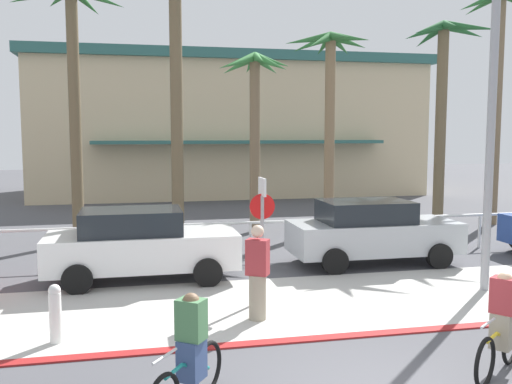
# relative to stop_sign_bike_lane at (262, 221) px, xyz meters

# --- Properties ---
(ground_plane) EXTENTS (80.00, 80.00, 0.00)m
(ground_plane) POSITION_rel_stop_sign_bike_lane_xyz_m (0.59, 5.54, -1.68)
(ground_plane) COLOR #4C4C51
(sidewalk_strip) EXTENTS (44.00, 4.00, 0.02)m
(sidewalk_strip) POSITION_rel_stop_sign_bike_lane_xyz_m (0.59, -0.26, -1.67)
(sidewalk_strip) COLOR beige
(sidewalk_strip) RESTS_ON ground
(curb_paint) EXTENTS (44.00, 0.24, 0.03)m
(curb_paint) POSITION_rel_stop_sign_bike_lane_xyz_m (0.59, -2.26, -1.66)
(curb_paint) COLOR maroon
(curb_paint) RESTS_ON ground
(building_backdrop) EXTENTS (21.62, 10.30, 7.67)m
(building_backdrop) POSITION_rel_stop_sign_bike_lane_xyz_m (2.89, 21.98, 2.18)
(building_backdrop) COLOR beige
(building_backdrop) RESTS_ON ground
(rail_fence) EXTENTS (18.95, 0.08, 1.04)m
(rail_fence) POSITION_rel_stop_sign_bike_lane_xyz_m (0.59, 4.04, -0.84)
(rail_fence) COLOR white
(rail_fence) RESTS_ON ground
(stop_sign_bike_lane) EXTENTS (0.52, 0.56, 2.56)m
(stop_sign_bike_lane) POSITION_rel_stop_sign_bike_lane_xyz_m (0.00, 0.00, 0.00)
(stop_sign_bike_lane) COLOR gray
(stop_sign_bike_lane) RESTS_ON ground
(bollard_2) EXTENTS (0.20, 0.20, 1.00)m
(bollard_2) POSITION_rel_stop_sign_bike_lane_xyz_m (-3.83, -1.54, -1.16)
(bollard_2) COLOR white
(bollard_2) RESTS_ON ground
(streetlight_curb) EXTENTS (0.24, 2.54, 7.50)m
(streetlight_curb) POSITION_rel_stop_sign_bike_lane_xyz_m (4.97, -0.45, 2.60)
(streetlight_curb) COLOR #9EA0A5
(streetlight_curb) RESTS_ON ground
(palm_tree_2) EXTENTS (3.43, 3.02, 7.95)m
(palm_tree_2) POSITION_rel_stop_sign_bike_lane_xyz_m (-4.27, 7.36, 4.05)
(palm_tree_2) COLOR brown
(palm_tree_2) RESTS_ON ground
(palm_tree_3) EXTENTS (3.27, 3.07, 8.39)m
(palm_tree_3) POSITION_rel_stop_sign_bike_lane_xyz_m (-1.19, 5.64, 4.32)
(palm_tree_3) COLOR brown
(palm_tree_3) RESTS_ON ground
(palm_tree_4) EXTENTS (2.55, 2.80, 6.19)m
(palm_tree_4) POSITION_rel_stop_sign_bike_lane_xyz_m (1.59, 8.14, 3.02)
(palm_tree_4) COLOR #756047
(palm_tree_4) RESTS_ON ground
(palm_tree_5) EXTENTS (3.02, 3.33, 6.94)m
(palm_tree_5) POSITION_rel_stop_sign_bike_lane_xyz_m (4.24, 7.97, 3.62)
(palm_tree_5) COLOR #846B4C
(palm_tree_5) RESTS_ON ground
(palm_tree_6) EXTENTS (2.96, 2.86, 7.12)m
(palm_tree_6) POSITION_rel_stop_sign_bike_lane_xyz_m (7.53, 6.16, 3.56)
(palm_tree_6) COLOR brown
(palm_tree_6) RESTS_ON ground
(palm_tree_7) EXTENTS (2.79, 3.30, 8.68)m
(palm_tree_7) POSITION_rel_stop_sign_bike_lane_xyz_m (10.78, 7.90, 4.62)
(palm_tree_7) COLOR #756047
(palm_tree_7) RESTS_ON ground
(car_white_1) EXTENTS (4.40, 2.02, 1.69)m
(car_white_1) POSITION_rel_stop_sign_bike_lane_xyz_m (-2.41, 2.29, -0.81)
(car_white_1) COLOR white
(car_white_1) RESTS_ON ground
(car_silver_2) EXTENTS (4.40, 2.02, 1.69)m
(car_silver_2) POSITION_rel_stop_sign_bike_lane_xyz_m (3.59, 2.73, -0.81)
(car_silver_2) COLOR #B2B7BC
(car_silver_2) RESTS_ON ground
(cyclist_teal_0) EXTENTS (1.11, 1.51, 1.50)m
(cyclist_teal_0) POSITION_rel_stop_sign_bike_lane_xyz_m (-1.89, -4.19, -0.98)
(cyclist_teal_0) COLOR black
(cyclist_teal_0) RESTS_ON ground
(cyclist_yellow_1) EXTENTS (1.50, 1.13, 1.50)m
(cyclist_yellow_1) POSITION_rel_stop_sign_bike_lane_xyz_m (2.61, -4.08, -0.98)
(cyclist_yellow_1) COLOR black
(cyclist_yellow_1) RESTS_ON ground
(pedestrian_0) EXTENTS (0.48, 0.44, 1.79)m
(pedestrian_0) POSITION_rel_stop_sign_bike_lane_xyz_m (-0.34, -1.09, -0.84)
(pedestrian_0) COLOR gray
(pedestrian_0) RESTS_ON ground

